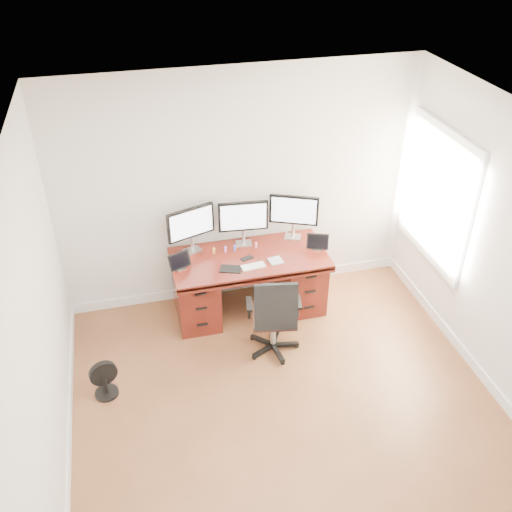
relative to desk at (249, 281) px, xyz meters
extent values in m
plane|color=brown|center=(0.00, -1.83, -0.40)|extent=(4.50, 4.50, 0.00)
cube|color=silver|center=(0.00, 0.42, 0.95)|extent=(4.00, 0.10, 2.70)
cube|color=white|center=(1.97, -0.33, 1.00)|extent=(0.04, 1.30, 1.50)
cube|color=white|center=(1.95, -0.33, 1.00)|extent=(0.01, 1.15, 1.35)
cube|color=#541810|center=(0.00, -0.03, 0.32)|extent=(1.70, 0.80, 0.05)
cube|color=#541810|center=(-0.60, 0.00, -0.05)|extent=(0.45, 0.70, 0.70)
cube|color=#541810|center=(0.60, 0.00, -0.05)|extent=(0.45, 0.70, 0.70)
cube|color=#3F110B|center=(0.00, 0.27, 0.10)|extent=(0.74, 0.03, 0.40)
cylinder|color=black|center=(0.09, -0.72, -0.36)|extent=(0.60, 0.60, 0.07)
cylinder|color=silver|center=(0.09, -0.72, -0.14)|extent=(0.06, 0.06, 0.37)
cube|color=black|center=(0.09, -0.72, 0.04)|extent=(0.51, 0.50, 0.06)
cube|color=black|center=(0.05, -0.92, 0.32)|extent=(0.43, 0.12, 0.51)
cube|color=black|center=(-0.16, -0.67, 0.21)|extent=(0.09, 0.23, 0.03)
cube|color=black|center=(0.33, -0.76, 0.21)|extent=(0.09, 0.23, 0.03)
cylinder|color=black|center=(-1.65, -0.95, -0.39)|extent=(0.23, 0.23, 0.03)
cylinder|color=black|center=(-1.65, -0.95, -0.28)|extent=(0.04, 0.04, 0.19)
cylinder|color=black|center=(-1.65, -0.95, -0.14)|extent=(0.27, 0.12, 0.27)
cube|color=silver|center=(-0.58, 0.24, 0.35)|extent=(0.22, 0.19, 0.01)
cylinder|color=silver|center=(-0.58, 0.24, 0.44)|extent=(0.04, 0.04, 0.18)
cube|color=black|center=(-0.58, 0.24, 0.70)|extent=(0.53, 0.21, 0.35)
cube|color=white|center=(-0.57, 0.22, 0.70)|extent=(0.47, 0.17, 0.30)
cube|color=silver|center=(0.00, 0.24, 0.35)|extent=(0.19, 0.16, 0.01)
cylinder|color=silver|center=(0.00, 0.24, 0.44)|extent=(0.04, 0.04, 0.18)
cube|color=black|center=(0.00, 0.24, 0.70)|extent=(0.55, 0.09, 0.35)
cube|color=white|center=(0.00, 0.22, 0.70)|extent=(0.50, 0.05, 0.30)
cube|color=silver|center=(0.58, 0.24, 0.35)|extent=(0.22, 0.20, 0.01)
cylinder|color=silver|center=(0.58, 0.24, 0.44)|extent=(0.04, 0.04, 0.18)
cube|color=black|center=(0.58, 0.24, 0.70)|extent=(0.52, 0.25, 0.35)
cube|color=white|center=(0.57, 0.22, 0.70)|extent=(0.46, 0.21, 0.30)
cube|color=silver|center=(-0.76, -0.08, 0.35)|extent=(0.12, 0.11, 0.01)
cube|color=black|center=(-0.76, -0.08, 0.45)|extent=(0.25, 0.15, 0.17)
cube|color=silver|center=(0.77, -0.08, 0.35)|extent=(0.12, 0.11, 0.01)
cube|color=black|center=(0.77, -0.08, 0.45)|extent=(0.25, 0.15, 0.17)
cube|color=white|center=(-0.01, -0.24, 0.36)|extent=(0.26, 0.14, 0.01)
cube|color=#B5B8BD|center=(0.25, -0.19, 0.35)|extent=(0.16, 0.16, 0.01)
cube|color=black|center=(-0.25, -0.22, 0.35)|extent=(0.26, 0.21, 0.01)
cube|color=black|center=(-0.04, -0.06, 0.35)|extent=(0.15, 0.11, 0.01)
cylinder|color=gold|center=(-0.36, 0.12, 0.37)|extent=(0.03, 0.03, 0.05)
sphere|color=gold|center=(-0.36, 0.12, 0.41)|extent=(0.03, 0.03, 0.03)
cylinder|color=#A262E0|center=(-0.23, 0.12, 0.37)|extent=(0.03, 0.03, 0.05)
sphere|color=#A262E0|center=(-0.23, 0.12, 0.41)|extent=(0.03, 0.03, 0.03)
cylinder|color=#4C5EDB|center=(-0.13, 0.12, 0.37)|extent=(0.03, 0.03, 0.05)
sphere|color=#4C5EDB|center=(-0.13, 0.12, 0.41)|extent=(0.03, 0.03, 0.03)
cylinder|color=pink|center=(0.11, 0.12, 0.37)|extent=(0.03, 0.03, 0.05)
sphere|color=pink|center=(0.11, 0.12, 0.41)|extent=(0.03, 0.03, 0.03)
camera|label=1|loc=(-1.19, -5.06, 3.80)|focal=40.00mm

